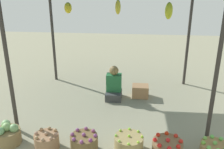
% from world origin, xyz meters
% --- Properties ---
extents(ground_plane, '(14.00, 14.00, 0.00)m').
position_xyz_m(ground_plane, '(0.00, 0.00, 0.00)').
color(ground_plane, gray).
extents(vendor_person, '(0.36, 0.44, 0.78)m').
position_xyz_m(vendor_person, '(-0.04, 0.26, 0.30)').
color(vendor_person, '#393B3B').
rests_on(vendor_person, ground).
extents(basket_cabbages, '(0.43, 0.43, 0.39)m').
position_xyz_m(basket_cabbages, '(-1.69, -1.64, 0.17)').
color(basket_cabbages, olive).
rests_on(basket_cabbages, ground).
extents(basket_potatoes, '(0.41, 0.41, 0.31)m').
position_xyz_m(basket_potatoes, '(-0.99, -1.70, 0.13)').
color(basket_potatoes, '#97704E').
rests_on(basket_potatoes, ground).
extents(basket_purple_onions, '(0.45, 0.45, 0.35)m').
position_xyz_m(basket_purple_onions, '(-0.35, -1.74, 0.15)').
color(basket_purple_onions, brown).
rests_on(basket_purple_onions, ground).
extents(basket_limes, '(0.47, 0.47, 0.30)m').
position_xyz_m(basket_limes, '(0.37, -1.64, 0.13)').
color(basket_limes, '#9D8853').
rests_on(basket_limes, ground).
extents(basket_red_tomatoes, '(0.49, 0.49, 0.27)m').
position_xyz_m(basket_red_tomatoes, '(0.99, -1.64, 0.11)').
color(basket_red_tomatoes, brown).
rests_on(basket_red_tomatoes, ground).
extents(wooden_crate_near_vendor, '(0.38, 0.30, 0.28)m').
position_xyz_m(wooden_crate_near_vendor, '(0.57, 0.38, 0.14)').
color(wooden_crate_near_vendor, '#A1764E').
rests_on(wooden_crate_near_vendor, ground).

